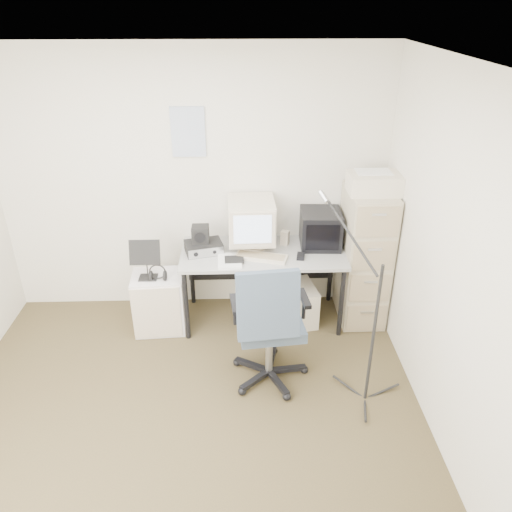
{
  "coord_description": "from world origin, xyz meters",
  "views": [
    {
      "loc": [
        0.43,
        -2.61,
        2.83
      ],
      "look_at": [
        0.55,
        0.95,
        0.95
      ],
      "focal_mm": 35.0,
      "sensor_mm": 36.0,
      "label": 1
    }
  ],
  "objects_px": {
    "desk": "(263,286)",
    "side_cart": "(159,302)",
    "filing_cabinet": "(364,256)",
    "office_chair": "(270,321)"
  },
  "relations": [
    {
      "from": "desk",
      "to": "side_cart",
      "type": "xyz_separation_m",
      "value": [
        -0.97,
        -0.13,
        -0.08
      ]
    },
    {
      "from": "filing_cabinet",
      "to": "office_chair",
      "type": "distance_m",
      "value": 1.29
    },
    {
      "from": "desk",
      "to": "side_cart",
      "type": "height_order",
      "value": "desk"
    },
    {
      "from": "desk",
      "to": "office_chair",
      "type": "xyz_separation_m",
      "value": [
        0.01,
        -0.86,
        0.2
      ]
    },
    {
      "from": "office_chair",
      "to": "desk",
      "type": "bearing_deg",
      "value": 84.42
    },
    {
      "from": "office_chair",
      "to": "side_cart",
      "type": "bearing_deg",
      "value": 136.86
    },
    {
      "from": "side_cart",
      "to": "desk",
      "type": "bearing_deg",
      "value": 3.78
    },
    {
      "from": "desk",
      "to": "filing_cabinet",
      "type": "bearing_deg",
      "value": 1.81
    },
    {
      "from": "filing_cabinet",
      "to": "side_cart",
      "type": "xyz_separation_m",
      "value": [
        -1.92,
        -0.16,
        -0.37
      ]
    },
    {
      "from": "filing_cabinet",
      "to": "office_chair",
      "type": "xyz_separation_m",
      "value": [
        -0.94,
        -0.89,
        -0.09
      ]
    }
  ]
}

